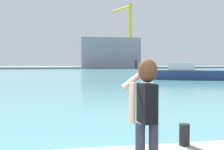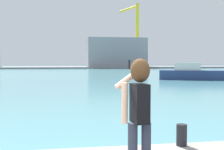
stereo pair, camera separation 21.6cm
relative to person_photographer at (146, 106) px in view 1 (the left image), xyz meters
name	(u,v)px [view 1 (the left image)]	position (x,y,z in m)	size (l,w,h in m)	color
ground_plane	(54,74)	(-0.90, 49.72, -1.66)	(220.00, 220.00, 0.00)	#334751
harbor_water	(54,73)	(-0.90, 51.72, -1.65)	(140.00, 100.00, 0.02)	#599EA8
far_shore_dock	(53,67)	(-0.90, 91.72, -1.42)	(140.00, 20.00, 0.48)	gray
person_photographer	(146,106)	(0.00, 0.00, 0.00)	(0.53, 0.55, 1.74)	#2D3342
harbor_bollard	(184,135)	(1.30, 1.52, -0.85)	(0.21, 0.21, 0.43)	black
boat_moored	(189,73)	(14.97, 30.01, -0.90)	(8.84, 5.56, 2.06)	navy
warehouse_right	(109,52)	(16.15, 87.91, 3.18)	(17.91, 8.35, 8.73)	gray
port_crane	(128,29)	(22.54, 89.27, 10.69)	(3.93, 12.26, 19.58)	yellow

